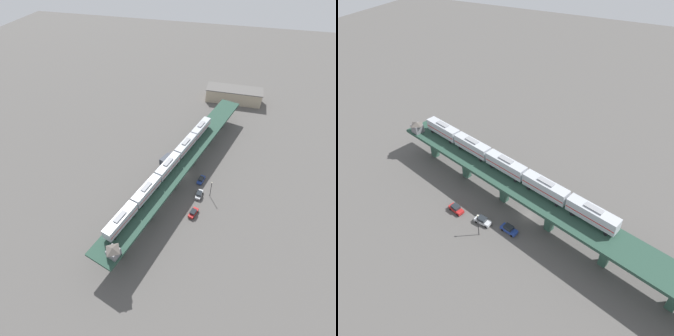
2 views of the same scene
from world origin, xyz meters
TOP-DOWN VIEW (x-y plane):
  - ground_plane at (0.00, 0.00)m, footprint 400.00×400.00m
  - elevated_viaduct at (-0.05, -0.19)m, footprint 33.45×90.75m
  - subway_train at (-3.87, -8.42)m, footprint 19.90×60.75m
  - signal_hut at (-9.36, -41.32)m, footprint 3.98×3.98m
  - street_car_blue at (7.05, -2.14)m, footprint 2.74×4.69m
  - street_car_red at (7.02, -17.52)m, footprint 3.01×4.73m
  - street_car_silver at (7.53, -9.27)m, footprint 2.33×4.57m
  - delivery_truck at (-7.78, 4.98)m, footprint 4.88×7.51m
  - street_lamp at (11.18, -8.25)m, footprint 0.44×0.44m
  - warehouse_building at (13.61, 60.90)m, footprint 28.56×10.21m

SIDE VIEW (x-z plane):
  - ground_plane at x=0.00m, z-range 0.00..0.00m
  - street_car_blue at x=7.05m, z-range -0.01..1.88m
  - street_car_red at x=7.02m, z-range -0.01..1.88m
  - street_car_silver at x=7.53m, z-range -0.01..1.88m
  - delivery_truck at x=-7.78m, z-range 0.16..3.36m
  - warehouse_building at x=13.61m, z-range 0.01..6.81m
  - street_lamp at x=11.18m, z-range 0.64..7.58m
  - elevated_viaduct at x=-0.05m, z-range 3.01..11.49m
  - signal_hut at x=-9.36m, z-range 8.58..11.98m
  - subway_train at x=-3.87m, z-range 8.79..13.24m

